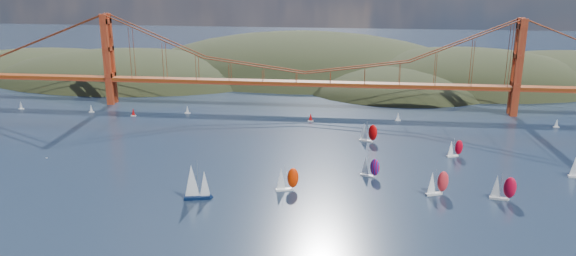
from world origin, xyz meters
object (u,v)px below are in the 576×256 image
(racer_0, at_px, (287,179))
(sloop_navy, at_px, (196,182))
(racer_1, at_px, (437,183))
(racer_3, at_px, (455,148))
(racer_2, at_px, (503,187))
(racer_5, at_px, (368,132))
(racer_rwb, at_px, (370,167))

(racer_0, bearing_deg, sloop_navy, -176.35)
(racer_1, xyz_separation_m, racer_3, (14.10, 44.96, -0.81))
(racer_2, xyz_separation_m, racer_3, (-9.45, 47.00, -0.83))
(racer_2, height_order, racer_5, racer_2)
(racer_2, relative_size, racer_rwb, 1.12)
(racer_rwb, bearing_deg, sloop_navy, -130.22)
(racer_0, distance_m, racer_2, 80.61)
(racer_0, relative_size, racer_rwb, 1.10)
(racer_5, xyz_separation_m, racer_rwb, (-0.37, -46.87, -0.41))
(sloop_navy, bearing_deg, racer_1, -2.54)
(sloop_navy, distance_m, racer_5, 100.89)
(sloop_navy, relative_size, racer_2, 1.45)
(racer_3, xyz_separation_m, racer_rwb, (-38.92, -29.21, 0.29))
(racer_3, bearing_deg, sloop_navy, -171.95)
(sloop_navy, height_order, racer_1, sloop_navy)
(racer_0, bearing_deg, racer_5, 46.71)
(racer_1, height_order, racer_5, racer_1)
(racer_3, bearing_deg, racer_rwb, -164.78)
(racer_0, relative_size, racer_3, 1.18)
(racer_1, height_order, racer_rwb, racer_1)
(sloop_navy, xyz_separation_m, racer_0, (32.64, 12.04, -1.87))
(racer_3, relative_size, racer_rwb, 0.93)
(racer_2, bearing_deg, sloop_navy, -163.29)
(racer_rwb, bearing_deg, racer_5, 114.47)
(racer_0, relative_size, racer_5, 1.01)
(sloop_navy, height_order, racer_0, sloop_navy)
(racer_2, bearing_deg, racer_3, 111.90)
(racer_1, height_order, racer_3, racer_1)
(racer_0, distance_m, racer_3, 85.41)
(racer_3, bearing_deg, racer_0, -168.10)
(racer_1, bearing_deg, racer_rwb, 125.09)
(racer_2, bearing_deg, racer_rwb, 170.34)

